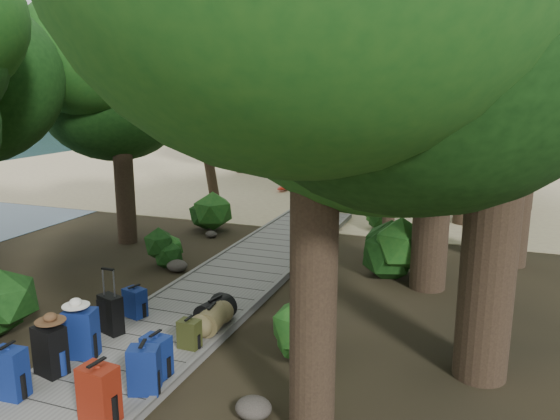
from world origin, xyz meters
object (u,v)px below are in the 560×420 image
at_px(backpack_right_d, 189,332).
at_px(duffel_right_black, 215,311).
at_px(duffel_right_khaki, 212,319).
at_px(kayak, 287,185).
at_px(lone_suitcase_on_sand, 342,200).
at_px(backpack_left_c, 81,331).
at_px(backpack_left_b, 50,348).
at_px(backpack_right_a, 99,391).
at_px(backpack_left_d, 135,301).
at_px(backpack_right_c, 157,354).
at_px(backpack_right_b, 144,368).
at_px(sun_lounger, 415,197).
at_px(suitcase_on_boardwalk, 111,314).
at_px(backpack_left_a, 10,371).

bearing_deg(backpack_right_d, duffel_right_black, 93.45).
xyz_separation_m(duffel_right_khaki, duffel_right_black, (-0.08, 0.27, 0.00)).
bearing_deg(kayak, lone_suitcase_on_sand, -43.38).
relative_size(backpack_left_c, backpack_right_d, 1.67).
distance_m(backpack_right_d, duffel_right_black, 0.91).
bearing_deg(backpack_left_b, backpack_right_a, -13.62).
height_order(backpack_right_a, backpack_right_d, backpack_right_a).
bearing_deg(backpack_left_b, duffel_right_khaki, 66.97).
distance_m(backpack_right_a, kayak, 15.72).
height_order(backpack_left_b, lone_suitcase_on_sand, backpack_left_b).
distance_m(backpack_left_d, duffel_right_black, 1.43).
relative_size(backpack_left_d, backpack_right_c, 0.88).
bearing_deg(backpack_left_d, duffel_right_black, 24.73).
relative_size(backpack_right_b, duffel_right_khaki, 1.14).
bearing_deg(sun_lounger, suitcase_on_boardwalk, -110.83).
distance_m(backpack_left_a, backpack_right_b, 1.65).
relative_size(backpack_left_c, suitcase_on_boardwalk, 1.28).
distance_m(backpack_left_b, backpack_right_b, 1.47).
relative_size(backpack_left_b, duffel_right_black, 1.15).
distance_m(backpack_right_c, lone_suitcase_on_sand, 11.18).
relative_size(backpack_right_a, duffel_right_khaki, 1.26).
distance_m(backpack_right_b, suitcase_on_boardwalk, 1.99).
relative_size(duffel_right_khaki, duffel_right_black, 0.92).
xyz_separation_m(backpack_right_a, suitcase_on_boardwalk, (-1.36, 2.01, -0.07)).
bearing_deg(backpack_left_d, duffel_right_khaki, 13.89).
xyz_separation_m(backpack_left_a, lone_suitcase_on_sand, (1.20, 12.27, -0.10)).
height_order(backpack_left_d, suitcase_on_boardwalk, suitcase_on_boardwalk).
xyz_separation_m(duffel_right_black, lone_suitcase_on_sand, (-0.20, 9.39, 0.06)).
relative_size(backpack_left_a, backpack_left_d, 1.31).
bearing_deg(suitcase_on_boardwalk, lone_suitcase_on_sand, 102.75).
relative_size(backpack_left_d, sun_lounger, 0.34).
relative_size(backpack_left_b, backpack_left_d, 1.38).
distance_m(backpack_left_b, duffel_right_khaki, 2.44).
distance_m(backpack_right_d, suitcase_on_boardwalk, 1.42).
height_order(backpack_left_b, backpack_right_a, backpack_right_a).
xyz_separation_m(backpack_right_b, suitcase_on_boardwalk, (-1.50, 1.31, -0.03)).
relative_size(duffel_right_khaki, suitcase_on_boardwalk, 0.97).
height_order(backpack_left_c, backpack_right_b, backpack_left_c).
height_order(backpack_right_d, lone_suitcase_on_sand, lone_suitcase_on_sand).
relative_size(backpack_right_a, sun_lounger, 0.46).
bearing_deg(backpack_left_a, lone_suitcase_on_sand, 80.47).
height_order(backpack_left_b, backpack_right_d, backpack_left_b).
relative_size(backpack_right_a, backpack_right_b, 1.10).
bearing_deg(suitcase_on_boardwalk, sun_lounger, 94.09).
bearing_deg(sun_lounger, backpack_right_a, -103.45).
xyz_separation_m(backpack_left_c, backpack_right_b, (1.40, -0.51, -0.05)).
bearing_deg(backpack_right_a, suitcase_on_boardwalk, 129.97).
height_order(backpack_left_c, backpack_left_d, backpack_left_c).
bearing_deg(backpack_left_b, backpack_left_c, 95.60).
bearing_deg(kayak, backpack_right_a, -75.66).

